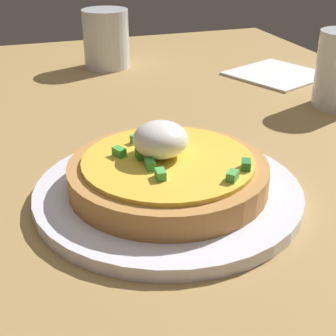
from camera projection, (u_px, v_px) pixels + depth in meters
The scene contains 5 objects.
dining_table at pixel (192, 172), 58.06cm from camera, with size 126.48×81.29×3.44cm, color #A2814A.
plate at pixel (168, 192), 49.00cm from camera, with size 25.65×25.65×1.26cm, color white.
pizza at pixel (167, 171), 48.00cm from camera, with size 18.97×18.97×6.32cm.
cup_far at pixel (106, 42), 89.29cm from camera, with size 8.03×8.03×10.01cm.
napkin at pixel (277, 74), 86.35cm from camera, with size 13.85×13.85×0.40cm, color white.
Camera 1 is at (48.14, -19.01, 28.19)cm, focal length 54.32 mm.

